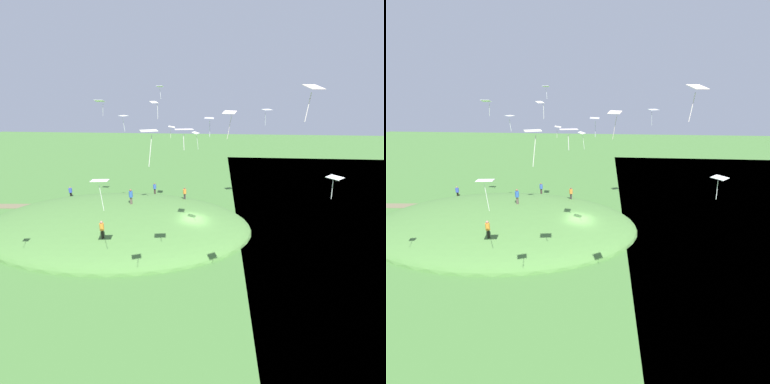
# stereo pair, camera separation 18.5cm
# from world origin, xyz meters

# --- Properties ---
(ground_plane) EXTENTS (160.00, 160.00, 0.00)m
(ground_plane) POSITION_xyz_m (0.00, 0.00, 0.00)
(ground_plane) COLOR #447334
(grass_hill) EXTENTS (30.30, 19.98, 4.16)m
(grass_hill) POSITION_xyz_m (8.89, -1.07, 0.00)
(grass_hill) COLOR #4C7C3A
(grass_hill) RESTS_ON ground_plane
(dirt_path) EXTENTS (11.98, 2.58, 0.04)m
(dirt_path) POSITION_xyz_m (25.93, -5.78, 0.02)
(dirt_path) COLOR #6B6245
(dirt_path) RESTS_ON ground_plane
(person_on_hilltop) EXTENTS (0.44, 0.44, 1.84)m
(person_on_hilltop) POSITION_xyz_m (7.61, -2.79, 3.20)
(person_on_hilltop) COLOR brown
(person_on_hilltop) RESTS_ON grass_hill
(person_walking_path) EXTENTS (0.55, 0.55, 1.76)m
(person_walking_path) POSITION_xyz_m (8.15, 5.09, 2.74)
(person_walking_path) COLOR black
(person_walking_path) RESTS_ON grass_hill
(person_with_child) EXTENTS (0.61, 0.61, 1.62)m
(person_with_child) POSITION_xyz_m (18.68, -9.95, 1.00)
(person_with_child) COLOR black
(person_with_child) RESTS_ON ground_plane
(person_near_shore) EXTENTS (0.58, 0.58, 1.59)m
(person_near_shore) POSITION_xyz_m (6.23, -9.57, 2.01)
(person_near_shore) COLOR #372926
(person_near_shore) RESTS_ON grass_hill
(person_watching_kites) EXTENTS (0.60, 0.60, 1.56)m
(person_watching_kites) POSITION_xyz_m (1.75, -6.82, 2.36)
(person_watching_kites) COLOR #3C3233
(person_watching_kites) RESTS_ON grass_hill
(kite_0) EXTENTS (1.29, 0.98, 2.28)m
(kite_0) POSITION_xyz_m (5.90, 9.82, 8.59)
(kite_0) COLOR white
(kite_1) EXTENTS (1.04, 0.97, 1.58)m
(kite_1) POSITION_xyz_m (-6.25, 15.37, 14.70)
(kite_1) COLOR white
(kite_2) EXTENTS (0.88, 1.18, 1.39)m
(kite_2) POSITION_xyz_m (3.17, -6.23, 10.62)
(kite_2) COLOR silver
(kite_3) EXTENTS (0.96, 0.82, 1.75)m
(kite_3) POSITION_xyz_m (1.01, 15.25, 12.73)
(kite_3) COLOR silver
(kite_4) EXTENTS (1.07, 0.90, 2.05)m
(kite_4) POSITION_xyz_m (-3.04, 7.28, 13.08)
(kite_4) COLOR #F6DDD1
(kite_5) EXTENTS (0.99, 1.13, 1.77)m
(kite_5) POSITION_xyz_m (8.16, -3.86, 11.97)
(kite_5) COLOR white
(kite_6) EXTENTS (0.70, 0.53, 1.28)m
(kite_6) POSITION_xyz_m (3.63, -2.01, 15.00)
(kite_6) COLOR white
(kite_7) EXTENTS (0.83, 1.03, 1.94)m
(kite_7) POSITION_xyz_m (0.08, -3.05, 10.28)
(kite_7) COLOR white
(kite_8) EXTENTS (1.35, 1.19, 1.88)m
(kite_8) POSITION_xyz_m (-7.93, -7.38, 12.52)
(kite_8) COLOR white
(kite_9) EXTENTS (0.83, 0.86, 1.63)m
(kite_9) POSITION_xyz_m (3.71, 0.62, 13.53)
(kite_9) COLOR silver
(kite_10) EXTENTS (0.95, 1.01, 1.38)m
(kite_10) POSITION_xyz_m (-8.91, 12.37, 9.92)
(kite_10) COLOR white
(kite_11) EXTENTS (0.73, 1.03, 1.52)m
(kite_11) POSITION_xyz_m (-1.57, 5.58, 12.60)
(kite_11) COLOR white
(kite_12) EXTENTS (1.12, 0.78, 1.87)m
(kite_12) POSITION_xyz_m (11.49, -5.89, 13.50)
(kite_12) COLOR white
(kite_13) EXTENTS (1.20, 0.95, 1.25)m
(kite_13) POSITION_xyz_m (-0.24, 11.60, 12.47)
(kite_13) COLOR silver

